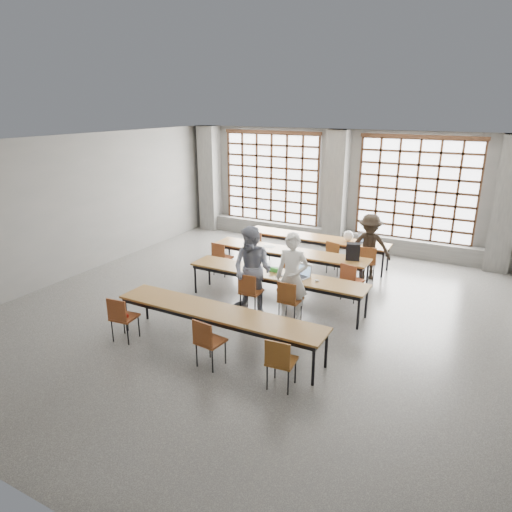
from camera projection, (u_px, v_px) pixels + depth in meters
The scene contains 38 objects.
floor at pixel (252, 309), 9.78m from camera, with size 11.00×11.00×0.00m, color #484846.
ceiling at pixel (252, 142), 8.67m from camera, with size 11.00×11.00×0.00m, color silver.
wall_back at pixel (339, 188), 13.82m from camera, with size 10.00×10.00×0.00m, color #61615E.
wall_left at pixel (78, 206), 11.46m from camera, with size 11.00×11.00×0.00m, color #61615E.
column_left at pixel (210, 179), 15.60m from camera, with size 0.60×0.55×3.50m, color #50504E.
column_mid at pixel (336, 190), 13.59m from camera, with size 0.60×0.55×3.50m, color #50504E.
column_right at pixel (506, 205), 11.57m from camera, with size 0.60×0.55×3.50m, color #50504E.
window_left at pixel (272, 178), 14.72m from camera, with size 3.32×0.12×3.00m.
window_right at pixel (416, 190), 12.70m from camera, with size 3.32×0.12×3.00m.
sill_ledge at pixel (334, 238), 14.13m from camera, with size 9.80×0.35×0.50m, color #50504E.
desk_row_a at pixel (316, 239), 12.48m from camera, with size 4.00×0.70×0.73m.
desk_row_b at pixel (289, 253), 11.34m from camera, with size 4.00×0.70×0.73m.
desk_row_c at pixel (276, 276), 9.81m from camera, with size 4.00×0.70×0.73m.
desk_row_d at pixel (218, 314), 8.04m from camera, with size 4.00×0.70×0.73m.
chair_back_left at pixel (259, 243), 12.63m from camera, with size 0.52×0.52×0.88m.
chair_back_mid at pixel (335, 254), 11.65m from camera, with size 0.53×0.53×0.88m.
chair_back_right at pixel (368, 259), 11.27m from camera, with size 0.51×0.51×0.88m.
chair_mid_left at pixel (221, 255), 11.57m from camera, with size 0.44×0.44×0.88m.
chair_mid_centre at pixel (293, 268), 10.68m from camera, with size 0.45×0.46×0.88m.
chair_mid_right at pixel (351, 278), 10.06m from camera, with size 0.51×0.52×0.88m.
chair_front_left at pixel (250, 289), 9.46m from camera, with size 0.44×0.44×0.88m.
chair_front_right at pixel (289, 297), 9.06m from camera, with size 0.43×0.43×0.88m.
chair_near_left at pixel (121, 315), 8.31m from camera, with size 0.47×0.47×0.88m.
chair_near_mid at pixel (207, 338), 7.47m from camera, with size 0.46×0.47×0.88m.
chair_near_right at pixel (280, 359), 6.88m from camera, with size 0.46×0.46×0.88m.
student_male at pixel (292, 278), 9.05m from camera, with size 0.67×0.44×1.82m, color white.
student_female at pixel (252, 270), 9.45m from camera, with size 0.89×0.69×1.83m, color #172045.
student_back at pixel (369, 247), 11.29m from camera, with size 1.07×0.61×1.65m, color black.
laptop_front at pixel (302, 273), 9.61m from camera, with size 0.43×0.39×0.26m.
laptop_back at pixel (365, 240), 11.93m from camera, with size 0.44×0.41×0.26m.
mouse at pixel (317, 280), 9.34m from camera, with size 0.10×0.06×0.04m, color white.
green_box at pixel (275, 270), 9.87m from camera, with size 0.25×0.09×0.09m, color #2D8B2E.
phone at pixel (281, 276), 9.63m from camera, with size 0.13×0.06×0.01m, color black.
paper_sheet_a at pixel (268, 247), 11.63m from camera, with size 0.30×0.21×0.00m, color silver.
paper_sheet_c at pixel (293, 251), 11.27m from camera, with size 0.30×0.21×0.00m, color silver.
backpack at pixel (353, 252), 10.58m from camera, with size 0.32×0.20×0.40m, color black.
plastic_bag at pixel (349, 236), 12.05m from camera, with size 0.26×0.21×0.29m, color white.
red_pouch at pixel (124, 315), 8.39m from camera, with size 0.20×0.08×0.06m, color #AF2415.
Camera 1 is at (4.27, -7.82, 4.19)m, focal length 32.00 mm.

